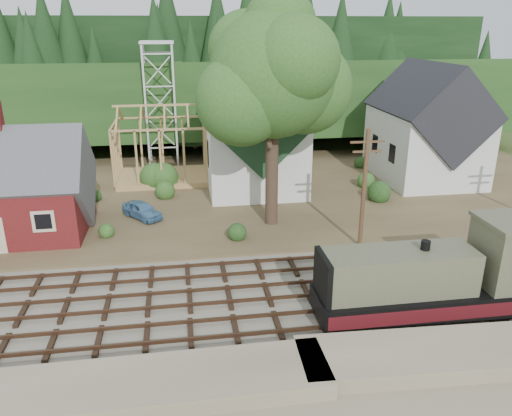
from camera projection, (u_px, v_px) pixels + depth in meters
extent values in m
plane|color=#384C1E|center=(268.00, 298.00, 26.91)|extent=(140.00, 140.00, 0.00)
cube|color=#7F7259|center=(307.00, 412.00, 19.03)|extent=(64.00, 5.00, 1.60)
cube|color=#726B5B|center=(268.00, 297.00, 26.88)|extent=(64.00, 11.00, 0.16)
cube|color=brown|center=(232.00, 192.00, 43.55)|extent=(64.00, 26.00, 0.30)
cube|color=#1E3F19|center=(213.00, 136.00, 65.86)|extent=(70.00, 28.96, 12.74)
cube|color=black|center=(206.00, 116.00, 80.70)|extent=(80.00, 20.00, 12.00)
cube|color=#591417|center=(10.00, 206.00, 34.07)|extent=(10.00, 7.00, 3.80)
cube|color=#4C4C51|center=(5.00, 180.00, 33.41)|extent=(10.80, 7.41, 7.41)
cube|color=silver|center=(251.00, 148.00, 44.53)|extent=(8.00, 12.00, 6.40)
cube|color=#17331C|center=(251.00, 112.00, 43.43)|extent=(8.40, 12.96, 8.40)
cube|color=silver|center=(263.00, 99.00, 37.17)|extent=(2.40, 2.40, 4.00)
cone|color=#17331C|center=(263.00, 52.00, 36.03)|extent=(5.37, 5.37, 2.60)
cube|color=silver|center=(425.00, 145.00, 45.89)|extent=(8.00, 10.00, 6.40)
cube|color=black|center=(429.00, 110.00, 44.78)|extent=(8.40, 10.80, 8.40)
cube|color=tan|center=(163.00, 177.00, 46.27)|extent=(8.00, 6.00, 0.50)
cube|color=tan|center=(158.00, 105.00, 43.97)|extent=(8.00, 0.18, 0.18)
cube|color=silver|center=(146.00, 108.00, 48.35)|extent=(0.18, 0.18, 12.00)
cube|color=silver|center=(175.00, 107.00, 48.74)|extent=(0.18, 0.18, 12.00)
cube|color=silver|center=(147.00, 104.00, 50.94)|extent=(0.18, 0.18, 12.00)
cube|color=silver|center=(175.00, 103.00, 51.34)|extent=(0.18, 0.18, 12.00)
cube|color=silver|center=(157.00, 42.00, 47.77)|extent=(3.20, 3.20, 0.25)
cylinder|color=#38281E|center=(272.00, 170.00, 34.98)|extent=(0.90, 0.90, 8.00)
sphere|color=#295821|center=(273.00, 75.00, 32.73)|extent=(8.40, 8.40, 8.40)
sphere|color=#295821|center=(306.00, 88.00, 34.36)|extent=(6.40, 6.40, 6.40)
sphere|color=#295821|center=(241.00, 100.00, 32.20)|extent=(6.00, 6.00, 6.00)
cylinder|color=#4C331E|center=(364.00, 192.00, 31.35)|extent=(0.28, 0.28, 8.00)
cube|color=#4C331E|center=(368.00, 142.00, 30.24)|extent=(2.20, 0.12, 0.12)
cube|color=#4C331E|center=(367.00, 151.00, 30.45)|extent=(1.80, 0.12, 0.12)
cube|color=black|center=(436.00, 310.00, 25.16)|extent=(12.24, 2.55, 0.36)
cube|color=black|center=(438.00, 297.00, 24.91)|extent=(12.24, 2.96, 1.12)
cube|color=#52523B|center=(399.00, 271.00, 24.03)|extent=(7.35, 2.35, 2.14)
cube|color=#4E1016|center=(453.00, 314.00, 23.52)|extent=(12.24, 0.04, 0.71)
cube|color=#4E1016|center=(424.00, 283.00, 26.30)|extent=(12.24, 0.04, 0.71)
cylinder|color=black|center=(425.00, 248.00, 23.79)|extent=(0.45, 0.45, 0.71)
imported|color=#568AB8|center=(142.00, 210.00, 37.10)|extent=(3.42, 3.77, 1.24)
imported|color=#AC0D19|center=(449.00, 168.00, 48.01)|extent=(4.38, 2.68, 1.13)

